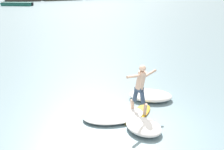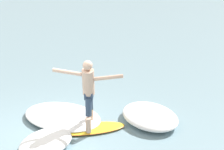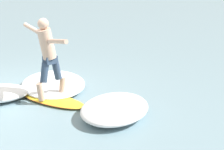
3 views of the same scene
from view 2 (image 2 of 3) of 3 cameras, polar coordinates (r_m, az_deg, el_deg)
ground_plane at (r=8.92m, az=-9.30°, el=-9.53°), size 200.00×200.00×0.00m
surfboard at (r=9.14m, az=-3.62°, el=-8.15°), size 1.80×1.51×0.22m
surfer at (r=8.65m, az=-3.59°, el=-2.15°), size 1.54×0.77×1.73m
wave_foam_at_tail at (r=8.51m, az=-10.06°, el=-10.08°), size 1.14×1.49×0.28m
wave_foam_at_nose at (r=9.67m, az=-7.57°, el=-6.25°), size 2.33×1.79×0.20m
wave_foam_beside at (r=9.52m, az=5.79°, el=-6.24°), size 2.11×2.07×0.31m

